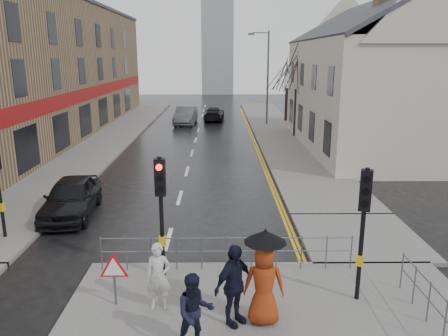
{
  "coord_description": "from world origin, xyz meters",
  "views": [
    {
      "loc": [
        1.75,
        -10.77,
        6.07
      ],
      "look_at": [
        1.93,
        5.49,
        1.87
      ],
      "focal_mm": 35.0,
      "sensor_mm": 36.0,
      "label": 1
    }
  ],
  "objects_px": {
    "car_parked": "(71,197)",
    "pedestrian_b": "(195,312)",
    "pedestrian_with_umbrella": "(264,275)",
    "car_mid": "(186,115)",
    "pedestrian_d": "(234,285)",
    "pedestrian_a": "(159,276)"
  },
  "relations": [
    {
      "from": "car_parked",
      "to": "car_mid",
      "type": "xyz_separation_m",
      "value": [
        2.71,
        23.4,
        0.04
      ]
    },
    {
      "from": "pedestrian_b",
      "to": "pedestrian_with_umbrella",
      "type": "bearing_deg",
      "value": 17.13
    },
    {
      "from": "pedestrian_b",
      "to": "pedestrian_with_umbrella",
      "type": "xyz_separation_m",
      "value": [
        1.51,
        0.91,
        0.34
      ]
    },
    {
      "from": "pedestrian_a",
      "to": "car_mid",
      "type": "bearing_deg",
      "value": 91.22
    },
    {
      "from": "pedestrian_with_umbrella",
      "to": "car_mid",
      "type": "bearing_deg",
      "value": 97.48
    },
    {
      "from": "pedestrian_b",
      "to": "pedestrian_with_umbrella",
      "type": "relative_size",
      "value": 0.75
    },
    {
      "from": "pedestrian_with_umbrella",
      "to": "car_parked",
      "type": "xyz_separation_m",
      "value": [
        -6.75,
        7.33,
        -0.58
      ]
    },
    {
      "from": "car_parked",
      "to": "car_mid",
      "type": "bearing_deg",
      "value": 79.39
    },
    {
      "from": "car_parked",
      "to": "pedestrian_b",
      "type": "bearing_deg",
      "value": -61.58
    },
    {
      "from": "pedestrian_with_umbrella",
      "to": "car_parked",
      "type": "bearing_deg",
      "value": 132.62
    },
    {
      "from": "pedestrian_b",
      "to": "pedestrian_d",
      "type": "bearing_deg",
      "value": 32.36
    },
    {
      "from": "pedestrian_a",
      "to": "pedestrian_with_umbrella",
      "type": "distance_m",
      "value": 2.56
    },
    {
      "from": "pedestrian_d",
      "to": "car_mid",
      "type": "bearing_deg",
      "value": 52.71
    },
    {
      "from": "pedestrian_with_umbrella",
      "to": "pedestrian_a",
      "type": "bearing_deg",
      "value": 165.88
    },
    {
      "from": "pedestrian_a",
      "to": "pedestrian_d",
      "type": "height_order",
      "value": "pedestrian_d"
    },
    {
      "from": "pedestrian_with_umbrella",
      "to": "pedestrian_b",
      "type": "bearing_deg",
      "value": -148.74
    },
    {
      "from": "car_parked",
      "to": "pedestrian_a",
      "type": "bearing_deg",
      "value": -61.42
    },
    {
      "from": "pedestrian_b",
      "to": "car_mid",
      "type": "distance_m",
      "value": 31.75
    },
    {
      "from": "car_parked",
      "to": "pedestrian_d",
      "type": "bearing_deg",
      "value": -54.6
    },
    {
      "from": "pedestrian_a",
      "to": "pedestrian_d",
      "type": "relative_size",
      "value": 0.86
    },
    {
      "from": "pedestrian_b",
      "to": "car_parked",
      "type": "xyz_separation_m",
      "value": [
        -5.24,
        8.25,
        -0.24
      ]
    },
    {
      "from": "pedestrian_b",
      "to": "pedestrian_with_umbrella",
      "type": "height_order",
      "value": "pedestrian_with_umbrella"
    }
  ]
}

